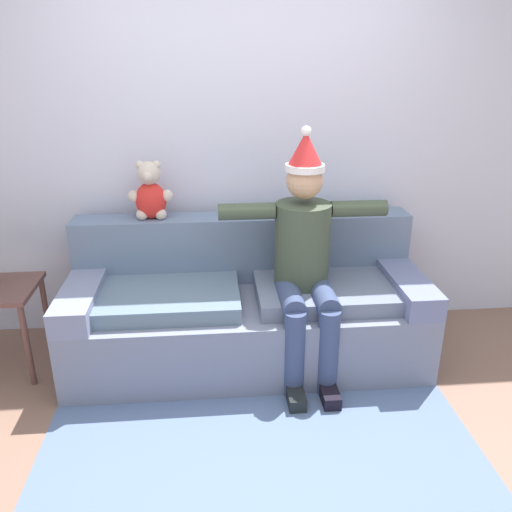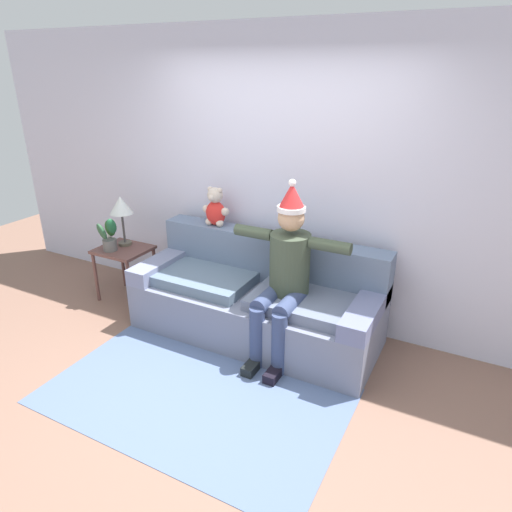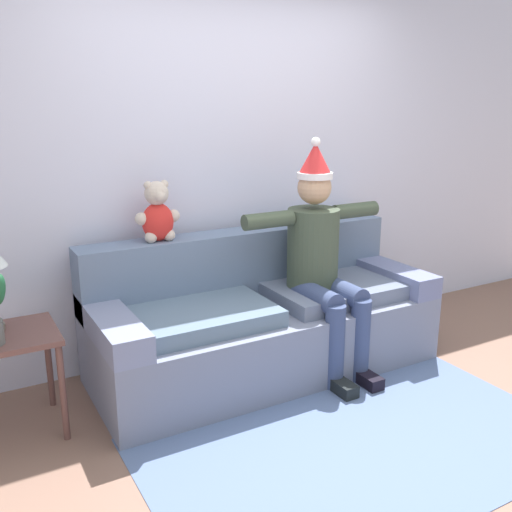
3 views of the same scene
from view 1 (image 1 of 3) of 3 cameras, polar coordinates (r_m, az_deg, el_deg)
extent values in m
plane|color=#825E4E|center=(2.78, 0.69, -21.93)|extent=(10.00, 10.00, 0.00)
cube|color=silver|center=(3.60, -1.78, 12.65)|extent=(7.00, 0.10, 2.70)
cube|color=slate|center=(3.43, -0.97, -7.89)|extent=(2.25, 0.88, 0.44)
cube|color=slate|center=(3.53, -1.40, 0.99)|extent=(2.25, 0.24, 0.45)
cube|color=gray|center=(3.39, -18.45, -3.88)|extent=(0.22, 0.88, 0.15)
cube|color=slate|center=(3.51, 15.78, -2.63)|extent=(0.22, 0.88, 0.15)
cube|color=slate|center=(3.27, -9.85, -4.46)|extent=(0.90, 0.62, 0.10)
cube|color=slate|center=(3.33, 7.80, -3.79)|extent=(0.90, 0.62, 0.10)
cylinder|color=#3D4837|center=(3.21, 5.12, 1.31)|extent=(0.34, 0.34, 0.52)
sphere|color=tan|center=(3.09, 5.36, 8.27)|extent=(0.22, 0.22, 0.22)
cylinder|color=white|center=(3.08, 5.41, 9.67)|extent=(0.23, 0.23, 0.04)
cone|color=red|center=(3.05, 5.49, 11.69)|extent=(0.21, 0.21, 0.20)
sphere|color=white|center=(3.04, 5.55, 13.54)|extent=(0.06, 0.06, 0.06)
cylinder|color=#38446A|center=(3.11, 3.78, -4.52)|extent=(0.14, 0.40, 0.14)
cylinder|color=#38446A|center=(3.07, 4.22, -10.71)|extent=(0.13, 0.13, 0.54)
cube|color=black|center=(3.14, 4.34, -15.05)|extent=(0.10, 0.24, 0.08)
cylinder|color=#38446A|center=(3.15, 7.38, -4.34)|extent=(0.14, 0.40, 0.14)
cylinder|color=#38446A|center=(3.11, 7.92, -10.46)|extent=(0.13, 0.13, 0.54)
cube|color=black|center=(3.18, 8.03, -14.76)|extent=(0.10, 0.24, 0.08)
cylinder|color=#3D4837|center=(3.10, -0.98, 4.93)|extent=(0.34, 0.10, 0.10)
cylinder|color=#3D4837|center=(3.22, 11.24, 5.16)|extent=(0.34, 0.10, 0.10)
ellipsoid|color=red|center=(3.44, -11.50, 6.02)|extent=(0.20, 0.16, 0.24)
sphere|color=beige|center=(3.40, -11.73, 8.93)|extent=(0.15, 0.15, 0.15)
sphere|color=beige|center=(3.34, -11.82, 8.54)|extent=(0.07, 0.07, 0.07)
sphere|color=beige|center=(3.40, -12.69, 9.75)|extent=(0.05, 0.05, 0.05)
sphere|color=beige|center=(3.38, -10.90, 9.85)|extent=(0.05, 0.05, 0.05)
sphere|color=beige|center=(3.45, -13.28, 6.41)|extent=(0.08, 0.08, 0.08)
sphere|color=beige|center=(3.44, -12.44, 4.47)|extent=(0.08, 0.08, 0.08)
sphere|color=beige|center=(3.42, -9.78, 6.57)|extent=(0.08, 0.08, 0.08)
sphere|color=beige|center=(3.43, -10.45, 4.56)|extent=(0.08, 0.08, 0.08)
cylinder|color=brown|center=(3.43, -23.88, -9.03)|extent=(0.04, 0.04, 0.54)
cylinder|color=brown|center=(3.76, -22.08, -5.95)|extent=(0.04, 0.04, 0.54)
cube|color=slate|center=(2.76, 0.72, -22.06)|extent=(2.27, 1.36, 0.01)
camera|label=2|loc=(2.00, 97.27, 10.29)|focal=32.03mm
camera|label=3|loc=(1.56, -92.92, -8.38)|focal=39.76mm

